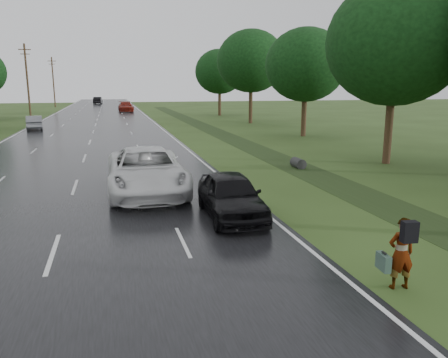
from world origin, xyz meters
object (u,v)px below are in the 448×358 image
at_px(white_pickup, 146,171).
at_px(dark_sedan, 231,195).
at_px(pedestrian, 401,252).
at_px(silver_sedan, 34,123).

relative_size(white_pickup, dark_sedan, 1.50).
distance_m(pedestrian, white_pickup, 11.20).
distance_m(white_pickup, dark_sedan, 4.85).
bearing_deg(silver_sedan, white_pickup, 98.94).
relative_size(dark_sedan, silver_sedan, 1.06).
distance_m(white_pickup, silver_sedan, 31.09).
bearing_deg(pedestrian, white_pickup, -59.00).
relative_size(pedestrian, white_pickup, 0.25).
distance_m(dark_sedan, silver_sedan, 35.80).
height_order(white_pickup, silver_sedan, white_pickup).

